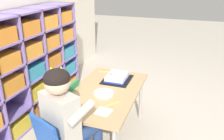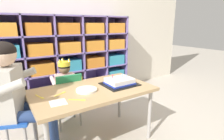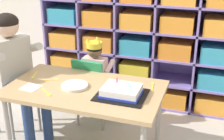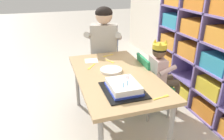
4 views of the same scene
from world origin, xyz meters
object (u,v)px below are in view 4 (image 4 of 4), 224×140
paper_plate_stack (111,70)px  fork_near_child_seat (110,61)px  classroom_chair_blue (150,82)px  classroom_chair_adult_side (105,58)px  fork_by_napkin (162,97)px  activity_table (115,79)px  adult_helper_seated (104,44)px  fork_at_table_front_edge (91,67)px  fork_near_cake_tray (108,56)px  child_with_crown (161,70)px  birthday_cake_on_tray (123,87)px

paper_plate_stack → fork_near_child_seat: (-0.23, 0.06, -0.01)m
classroom_chair_blue → classroom_chair_adult_side: bearing=28.5°
classroom_chair_blue → fork_by_napkin: (0.59, -0.23, 0.20)m
classroom_chair_adult_side → paper_plate_stack: bearing=-78.6°
activity_table → fork_by_napkin: 0.51m
adult_helper_seated → fork_by_napkin: size_ratio=8.03×
fork_at_table_front_edge → fork_near_cake_tray: bearing=-4.8°
child_with_crown → birthday_cake_on_tray: (0.41, -0.56, 0.10)m
child_with_crown → paper_plate_stack: (0.04, -0.54, 0.09)m
birthday_cake_on_tray → paper_plate_stack: (-0.37, 0.02, -0.02)m
adult_helper_seated → paper_plate_stack: (0.57, -0.09, -0.08)m
activity_table → child_with_crown: child_with_crown is taller
classroom_chair_adult_side → fork_near_child_seat: classroom_chair_adult_side is taller
classroom_chair_adult_side → fork_near_child_seat: (0.45, -0.07, 0.13)m
activity_table → paper_plate_stack: size_ratio=5.81×
activity_table → fork_at_table_front_edge: 0.28m
child_with_crown → birthday_cake_on_tray: bearing=128.9°
adult_helper_seated → fork_near_cake_tray: (0.17, -0.00, -0.08)m
child_with_crown → birthday_cake_on_tray: child_with_crown is taller
activity_table → classroom_chair_adult_side: size_ratio=1.58×
activity_table → fork_by_napkin: size_ratio=8.64×
classroom_chair_adult_side → fork_near_cake_tray: classroom_chair_adult_side is taller
adult_helper_seated → fork_near_child_seat: bearing=-72.0°
classroom_chair_adult_side → adult_helper_seated: size_ratio=0.68×
classroom_chair_blue → classroom_chair_adult_side: (-0.63, -0.30, 0.08)m
birthday_cake_on_tray → adult_helper_seated: bearing=173.3°
birthday_cake_on_tray → fork_by_napkin: 0.29m
paper_plate_stack → fork_by_napkin: (0.54, 0.21, -0.01)m
fork_near_cake_tray → birthday_cake_on_tray: bearing=-116.3°
adult_helper_seated → birthday_cake_on_tray: adult_helper_seated is taller
paper_plate_stack → adult_helper_seated: bearing=171.0°
fork_near_child_seat → child_with_crown: bearing=-137.2°
birthday_cake_on_tray → fork_at_table_front_edge: birthday_cake_on_tray is taller
adult_helper_seated → classroom_chair_blue: bearing=-34.1°
child_with_crown → adult_helper_seated: (-0.53, -0.45, 0.16)m
activity_table → fork_near_child_seat: 0.31m
birthday_cake_on_tray → fork_near_child_seat: 0.60m
activity_table → classroom_chair_adult_side: classroom_chair_adult_side is taller
adult_helper_seated → fork_at_table_front_edge: (0.42, -0.24, -0.08)m
birthday_cake_on_tray → child_with_crown: bearing=125.8°
child_with_crown → paper_plate_stack: 0.55m
adult_helper_seated → paper_plate_stack: size_ratio=5.40×
paper_plate_stack → fork_near_cake_tray: size_ratio=1.57×
adult_helper_seated → fork_at_table_front_edge: size_ratio=8.79×
activity_table → fork_near_cake_tray: fork_near_cake_tray is taller
adult_helper_seated → fork_near_cake_tray: size_ratio=8.50×
child_with_crown → paper_plate_stack: bearing=96.9°
activity_table → fork_by_napkin: bearing=22.3°
child_with_crown → fork_by_napkin: child_with_crown is taller
fork_near_child_seat → classroom_chair_adult_side: bearing=-34.8°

